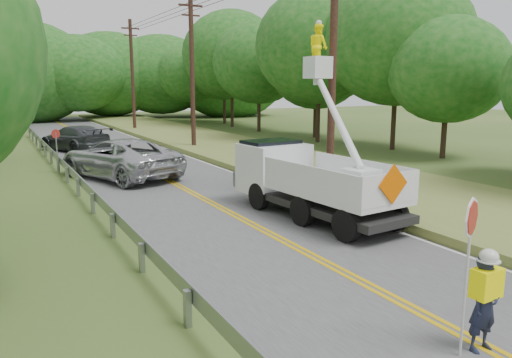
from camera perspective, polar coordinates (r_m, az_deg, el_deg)
name	(u,v)px	position (r m, az deg, el deg)	size (l,w,h in m)	color
ground	(397,301)	(10.69, 15.91, -13.38)	(140.00, 140.00, 0.00)	#36501F
road	(171,182)	(22.42, -9.76, -0.33)	(7.20, 96.00, 0.03)	#454447
guardrail	(72,174)	(22.30, -20.39, 0.50)	(0.18, 48.00, 0.77)	gray
utility_poles	(240,65)	(26.73, -1.83, 12.94)	(1.60, 43.30, 10.00)	black
tall_grass_verge	(304,166)	(25.51, 5.51, 1.45)	(7.00, 96.00, 0.30)	olive
treeline_right	(301,57)	(40.60, 5.21, 13.80)	(11.72, 51.45, 11.51)	#332319
treeline_horizon	(60,74)	(63.61, -21.67, 11.23)	(57.19, 15.10, 11.90)	#0F4E13
flagger	(485,296)	(8.97, 24.84, -12.17)	(1.05, 0.40, 2.62)	#191E33
bucket_truck	(300,167)	(17.03, 5.11, 1.37)	(3.85, 6.79, 6.52)	black
suv_silver	(120,158)	(23.80, -15.43, 2.33)	(3.03, 6.57, 1.82)	#B8B9C0
suv_darkgrey	(75,138)	(34.32, -20.12, 4.44)	(2.31, 5.67, 1.65)	#393D41
stop_sign_permanent	(56,145)	(25.96, -22.00, 3.67)	(0.43, 0.21, 2.17)	gray
yard_sign	(383,187)	(19.23, 14.46, -0.88)	(0.48, 0.13, 0.71)	white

